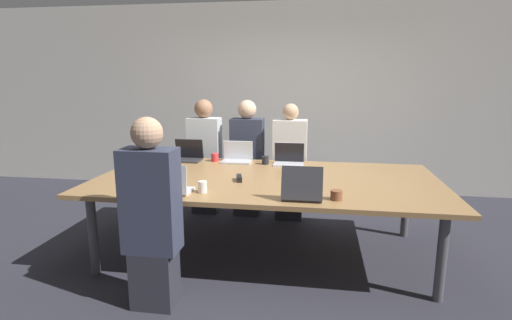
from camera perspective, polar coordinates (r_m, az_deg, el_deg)
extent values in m
plane|color=#2D2D38|center=(4.10, 1.43, -13.04)|extent=(24.00, 24.00, 0.00)
cube|color=beige|center=(6.10, 4.48, 8.75)|extent=(12.00, 0.06, 2.80)
cube|color=#9E7547|center=(3.84, 1.48, -2.84)|extent=(3.25, 1.68, 0.04)
cylinder|color=#4C4C51|center=(3.84, -22.26, -9.82)|extent=(0.08, 0.08, 0.73)
cylinder|color=#4C4C51|center=(3.46, 25.00, -12.46)|extent=(0.08, 0.08, 0.73)
cylinder|color=#4C4C51|center=(4.94, -14.43, -4.51)|extent=(0.08, 0.08, 0.73)
cylinder|color=#4C4C51|center=(4.65, 20.63, -5.92)|extent=(0.08, 0.08, 0.73)
cube|color=#333338|center=(4.65, -9.82, -0.06)|extent=(0.32, 0.22, 0.02)
cube|color=#333338|center=(4.72, -9.49, 1.64)|extent=(0.33, 0.06, 0.23)
cube|color=black|center=(4.71, -9.53, 1.59)|extent=(0.32, 0.06, 0.22)
cube|color=#2D2D38|center=(5.23, -7.17, -4.92)|extent=(0.32, 0.24, 0.45)
cube|color=silver|center=(5.09, -7.35, 1.67)|extent=(0.40, 0.24, 0.77)
sphere|color=#9E7051|center=(5.02, -7.50, 7.29)|extent=(0.23, 0.23, 0.23)
cube|color=#B7B7BC|center=(4.51, -2.82, -0.26)|extent=(0.33, 0.21, 0.02)
cube|color=#B7B7BC|center=(4.59, -2.57, 1.44)|extent=(0.34, 0.04, 0.22)
cube|color=silver|center=(4.58, -2.59, 1.40)|extent=(0.33, 0.04, 0.21)
cube|color=#2D2D38|center=(5.10, -1.23, -5.27)|extent=(0.32, 0.24, 0.45)
cube|color=#33384C|center=(4.95, -1.26, 1.49)|extent=(0.40, 0.24, 0.77)
sphere|color=beige|center=(4.89, -1.29, 7.25)|extent=(0.23, 0.23, 0.23)
cylinder|color=red|center=(4.60, -5.88, 0.38)|extent=(0.08, 0.08, 0.09)
cube|color=#333338|center=(3.23, 6.61, -5.19)|extent=(0.31, 0.26, 0.02)
cube|color=#333338|center=(3.10, 6.59, -3.32)|extent=(0.32, 0.08, 0.26)
cube|color=black|center=(3.11, 6.59, -3.32)|extent=(0.31, 0.08, 0.25)
cylinder|color=brown|center=(3.21, 11.41, -4.93)|extent=(0.09, 0.09, 0.08)
cube|color=silver|center=(3.45, -12.09, -4.28)|extent=(0.36, 0.23, 0.02)
cube|color=silver|center=(3.32, -12.89, -2.72)|extent=(0.37, 0.03, 0.24)
cube|color=silver|center=(3.33, -12.82, -2.69)|extent=(0.36, 0.03, 0.23)
cube|color=#2D2D38|center=(3.25, -14.23, -15.96)|extent=(0.32, 0.24, 0.45)
cube|color=#33384C|center=(3.02, -14.82, -5.65)|extent=(0.40, 0.24, 0.77)
sphere|color=tan|center=(2.91, -15.33, 3.76)|extent=(0.23, 0.23, 0.23)
cylinder|color=white|center=(3.37, -7.63, -3.84)|extent=(0.07, 0.07, 0.10)
cube|color=silver|center=(4.39, 4.67, -0.63)|extent=(0.32, 0.22, 0.02)
cube|color=silver|center=(4.46, 4.79, 1.14)|extent=(0.33, 0.04, 0.22)
cube|color=black|center=(4.45, 4.78, 1.09)|extent=(0.32, 0.04, 0.22)
cube|color=#2D2D38|center=(4.97, 4.73, -5.75)|extent=(0.32, 0.24, 0.45)
cube|color=silver|center=(4.82, 4.86, 1.17)|extent=(0.40, 0.24, 0.77)
sphere|color=tan|center=(4.76, 4.96, 6.89)|extent=(0.19, 0.19, 0.19)
cylinder|color=#232328|center=(4.42, 1.34, -0.03)|extent=(0.07, 0.07, 0.09)
cube|color=black|center=(3.72, -2.42, -2.60)|extent=(0.08, 0.16, 0.05)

